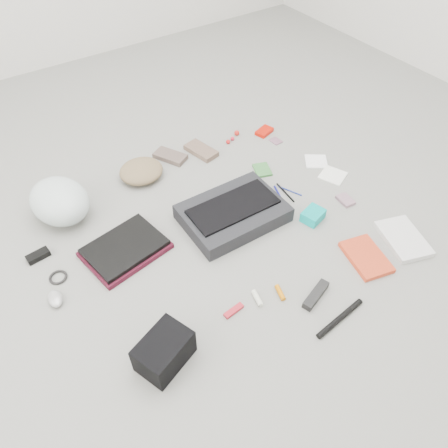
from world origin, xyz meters
TOP-DOWN VIEW (x-y plane):
  - ground_plane at (0.00, 0.00)m, footprint 4.00×4.00m
  - messenger_bag at (0.08, 0.04)m, footprint 0.46×0.33m
  - bag_flap at (0.08, 0.04)m, footprint 0.41×0.19m
  - laptop_sleeve at (-0.42, 0.14)m, footprint 0.37×0.30m
  - laptop at (-0.42, 0.14)m, footprint 0.35×0.28m
  - bike_helmet at (-0.56, 0.50)m, footprint 0.31×0.35m
  - beanie at (-0.13, 0.55)m, footprint 0.25×0.24m
  - mitten_left at (0.06, 0.61)m, footprint 0.16×0.19m
  - mitten_right at (0.23, 0.56)m, footprint 0.13×0.20m
  - power_brick at (-0.74, 0.32)m, footprint 0.10×0.05m
  - cable_coil at (-0.71, 0.17)m, footprint 0.08×0.08m
  - mouse at (-0.75, 0.06)m, footprint 0.06×0.09m
  - camera_bag at (-0.52, -0.40)m, footprint 0.22×0.19m
  - multitool at (-0.21, -0.37)m, footprint 0.09×0.03m
  - toiletry_tube_white at (-0.10, -0.38)m, footprint 0.04×0.08m
  - toiletry_tube_orange at (-0.01, -0.41)m, footprint 0.04×0.07m
  - u_lock at (0.10, -0.50)m, footprint 0.15×0.08m
  - bike_pump at (0.11, -0.62)m, footprint 0.24×0.05m
  - book_red at (0.41, -0.47)m, footprint 0.19×0.24m
  - book_white at (0.63, -0.49)m, footprint 0.23×0.28m
  - notepad at (0.41, 0.25)m, footprint 0.11×0.13m
  - pen_blue at (0.36, 0.04)m, footprint 0.06×0.15m
  - pen_black at (0.40, 0.05)m, footprint 0.02×0.15m
  - pen_navy at (0.42, 0.04)m, footprint 0.06×0.12m
  - accordion_wallet at (0.38, -0.17)m, footprint 0.12×0.10m
  - card_deck at (0.60, -0.16)m, footprint 0.07×0.09m
  - napkin_top at (0.69, 0.14)m, footprint 0.16×0.16m
  - napkin_bottom at (0.68, 0.01)m, footprint 0.16×0.16m
  - lollipop_a at (0.40, 0.54)m, footprint 0.03×0.03m
  - lollipop_b at (0.43, 0.56)m, footprint 0.03×0.03m
  - lollipop_c at (0.48, 0.58)m, footprint 0.03×0.03m
  - altoids_tin at (0.63, 0.51)m, footprint 0.12×0.09m
  - stamp_sheet at (0.63, 0.41)m, footprint 0.06×0.07m

SIDE VIEW (x-z plane):
  - ground_plane at x=0.00m, z-range 0.00..0.00m
  - stamp_sheet at x=0.63m, z-range 0.00..0.00m
  - napkin_top at x=0.69m, z-range 0.00..0.01m
  - napkin_bottom at x=0.68m, z-range 0.00..0.01m
  - pen_navy at x=0.42m, z-range 0.00..0.01m
  - pen_black at x=0.40m, z-range 0.00..0.01m
  - pen_blue at x=0.36m, z-range 0.00..0.01m
  - cable_coil at x=-0.71m, z-range 0.00..0.01m
  - notepad at x=0.41m, z-range 0.00..0.01m
  - multitool at x=-0.21m, z-range 0.00..0.01m
  - card_deck at x=0.60m, z-range 0.00..0.02m
  - toiletry_tube_orange at x=-0.01m, z-range 0.00..0.02m
  - toiletry_tube_white at x=-0.10m, z-range 0.00..0.02m
  - altoids_tin at x=0.63m, z-range 0.00..0.02m
  - bike_pump at x=0.11m, z-range 0.00..0.02m
  - book_red at x=0.41m, z-range 0.00..0.02m
  - lollipop_b at x=0.43m, z-range 0.00..0.02m
  - laptop_sleeve at x=-0.42m, z-range 0.00..0.02m
  - lollipop_a at x=0.40m, z-range 0.00..0.02m
  - book_white at x=0.63m, z-range 0.00..0.03m
  - mitten_left at x=0.06m, z-range 0.00..0.03m
  - power_brick at x=-0.74m, z-range 0.00..0.03m
  - mitten_right at x=0.23m, z-range 0.00..0.03m
  - lollipop_c at x=0.48m, z-range 0.00..0.03m
  - u_lock at x=0.10m, z-range 0.00..0.03m
  - mouse at x=-0.75m, z-range 0.00..0.03m
  - accordion_wallet at x=0.38m, z-range 0.00..0.05m
  - laptop at x=-0.42m, z-range 0.02..0.04m
  - messenger_bag at x=0.08m, z-range 0.00..0.08m
  - beanie at x=-0.13m, z-range 0.00..0.08m
  - camera_bag at x=-0.52m, z-range 0.00..0.12m
  - bag_flap at x=0.08m, z-range 0.08..0.09m
  - bike_helmet at x=-0.56m, z-range 0.00..0.19m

